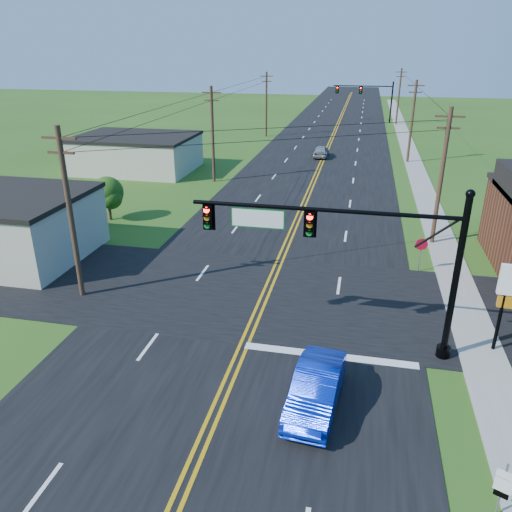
% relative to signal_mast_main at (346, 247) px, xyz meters
% --- Properties ---
extents(ground, '(260.00, 260.00, 0.00)m').
position_rel_signal_mast_main_xyz_m(ground, '(-4.34, -8.00, -4.75)').
color(ground, '#264E16').
rests_on(ground, ground).
extents(road_main, '(16.00, 220.00, 0.04)m').
position_rel_signal_mast_main_xyz_m(road_main, '(-4.34, 42.00, -4.73)').
color(road_main, black).
rests_on(road_main, ground).
extents(road_cross, '(70.00, 10.00, 0.04)m').
position_rel_signal_mast_main_xyz_m(road_cross, '(-4.34, 4.00, -4.73)').
color(road_cross, black).
rests_on(road_cross, ground).
extents(sidewalk, '(2.00, 160.00, 0.08)m').
position_rel_signal_mast_main_xyz_m(sidewalk, '(6.16, 32.00, -4.71)').
color(sidewalk, gray).
rests_on(sidewalk, ground).
extents(signal_mast_main, '(11.30, 0.60, 7.48)m').
position_rel_signal_mast_main_xyz_m(signal_mast_main, '(0.00, 0.00, 0.00)').
color(signal_mast_main, black).
rests_on(signal_mast_main, ground).
extents(signal_mast_far, '(10.98, 0.60, 7.48)m').
position_rel_signal_mast_main_xyz_m(signal_mast_far, '(0.10, 72.00, -0.20)').
color(signal_mast_far, black).
rests_on(signal_mast_far, ground).
extents(cream_bldg_near, '(10.20, 8.20, 4.10)m').
position_rel_signal_mast_main_xyz_m(cream_bldg_near, '(-21.34, 6.00, -2.69)').
color(cream_bldg_near, '#BEB5A2').
rests_on(cream_bldg_near, ground).
extents(cream_bldg_far, '(12.20, 9.20, 3.70)m').
position_rel_signal_mast_main_xyz_m(cream_bldg_far, '(-23.34, 30.00, -2.89)').
color(cream_bldg_far, '#BEB5A2').
rests_on(cream_bldg_far, ground).
extents(utility_pole_left_a, '(1.80, 0.28, 9.00)m').
position_rel_signal_mast_main_xyz_m(utility_pole_left_a, '(-13.84, 2.00, -0.03)').
color(utility_pole_left_a, '#3B281B').
rests_on(utility_pole_left_a, ground).
extents(utility_pole_left_b, '(1.80, 0.28, 9.00)m').
position_rel_signal_mast_main_xyz_m(utility_pole_left_b, '(-13.84, 27.00, -0.03)').
color(utility_pole_left_b, '#3B281B').
rests_on(utility_pole_left_b, ground).
extents(utility_pole_left_c, '(1.80, 0.28, 9.00)m').
position_rel_signal_mast_main_xyz_m(utility_pole_left_c, '(-13.84, 54.00, -0.03)').
color(utility_pole_left_c, '#3B281B').
rests_on(utility_pole_left_c, ground).
extents(utility_pole_right_a, '(1.80, 0.28, 9.00)m').
position_rel_signal_mast_main_xyz_m(utility_pole_right_a, '(5.46, 14.00, -0.03)').
color(utility_pole_right_a, '#3B281B').
rests_on(utility_pole_right_a, ground).
extents(utility_pole_right_b, '(1.80, 0.28, 9.00)m').
position_rel_signal_mast_main_xyz_m(utility_pole_right_b, '(5.46, 40.00, -0.03)').
color(utility_pole_right_b, '#3B281B').
rests_on(utility_pole_right_b, ground).
extents(utility_pole_right_c, '(1.80, 0.28, 9.00)m').
position_rel_signal_mast_main_xyz_m(utility_pole_right_c, '(5.46, 70.00, -0.03)').
color(utility_pole_right_c, '#3B281B').
rests_on(utility_pole_right_c, ground).
extents(tree_left, '(2.40, 2.40, 3.37)m').
position_rel_signal_mast_main_xyz_m(tree_left, '(-18.34, 14.00, -2.59)').
color(tree_left, '#3B281B').
rests_on(tree_left, ground).
extents(blue_car, '(2.05, 4.78, 1.53)m').
position_rel_signal_mast_main_xyz_m(blue_car, '(-0.62, -4.37, -3.98)').
color(blue_car, '#0825B6').
rests_on(blue_car, ground).
extents(distant_car, '(1.70, 4.13, 1.40)m').
position_rel_signal_mast_main_xyz_m(distant_car, '(-4.53, 40.68, -4.05)').
color(distant_car, '#A0A0A4').
rests_on(distant_car, ground).
extents(route_sign, '(0.46, 0.22, 1.95)m').
position_rel_signal_mast_main_xyz_m(route_sign, '(4.94, -8.02, -3.62)').
color(route_sign, slate).
rests_on(route_sign, ground).
extents(stop_sign, '(0.75, 0.16, 2.12)m').
position_rel_signal_mast_main_xyz_m(stop_sign, '(4.16, 8.98, -3.22)').
color(stop_sign, slate).
rests_on(stop_sign, ground).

